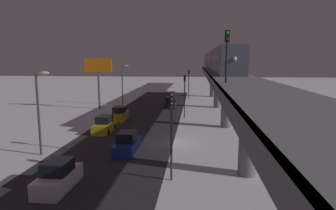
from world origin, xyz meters
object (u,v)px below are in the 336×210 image
object	(u,v)px
sedan_yellow_2	(120,115)
traffic_light_near	(171,124)
sedan_white_2	(58,177)
traffic_light_mid	(185,90)
sedan_blue	(127,144)
sedan_black	(171,103)
traffic_light_far	(189,80)
rail_signal	(227,47)
commercial_billboard	(98,70)
subway_train	(214,60)
sedan_yellow	(105,125)

from	to	relation	value
sedan_yellow_2	traffic_light_near	distance (m)	22.77
sedan_white_2	traffic_light_mid	xyz separation A→B (m)	(-7.50, -24.84, 3.40)
sedan_blue	sedan_black	size ratio (longest dim) A/B	1.00
traffic_light_far	traffic_light_near	bearing A→B (deg)	90.00
rail_signal	commercial_billboard	world-z (taller)	rail_signal
sedan_yellow_2	commercial_billboard	size ratio (longest dim) A/B	0.48
traffic_light_mid	sedan_black	bearing A→B (deg)	-73.15
rail_signal	traffic_light_mid	bearing A→B (deg)	-78.63
sedan_yellow_2	sedan_blue	bearing A→B (deg)	107.61
sedan_white_2	traffic_light_near	bearing A→B (deg)	-164.54
traffic_light_mid	commercial_billboard	distance (m)	17.12
traffic_light_near	commercial_billboard	distance (m)	33.61
traffic_light_far	commercial_billboard	distance (m)	22.21
traffic_light_mid	subway_train	bearing A→B (deg)	-102.60
sedan_blue	sedan_yellow_2	world-z (taller)	same
subway_train	commercial_billboard	world-z (taller)	subway_train
rail_signal	sedan_black	bearing A→B (deg)	-76.81
traffic_light_far	sedan_blue	bearing A→B (deg)	83.22
rail_signal	sedan_yellow_2	bearing A→B (deg)	-52.84
subway_train	sedan_yellow	distance (m)	38.31
sedan_yellow_2	traffic_light_near	world-z (taller)	traffic_light_near
subway_train	commercial_billboard	bearing A→B (deg)	40.85
sedan_yellow	sedan_yellow_2	xyz separation A→B (m)	(0.00, -6.95, 0.01)
sedan_black	sedan_white_2	size ratio (longest dim) A/B	1.04
sedan_black	sedan_white_2	xyz separation A→B (m)	(4.60, 34.42, 0.00)
sedan_yellow	sedan_white_2	size ratio (longest dim) A/B	1.08
sedan_black	traffic_light_mid	size ratio (longest dim) A/B	0.68
traffic_light_near	traffic_light_mid	xyz separation A→B (m)	(0.00, -22.77, 0.00)
subway_train	sedan_yellow_2	xyz separation A→B (m)	(14.93, 27.44, -7.85)
rail_signal	sedan_blue	distance (m)	12.72
sedan_black	sedan_yellow_2	size ratio (longest dim) A/B	1.03
traffic_light_near	traffic_light_mid	bearing A→B (deg)	-90.00
rail_signal	sedan_white_2	distance (m)	15.32
subway_train	traffic_light_mid	world-z (taller)	subway_train
rail_signal	sedan_yellow	distance (m)	19.12
sedan_yellow_2	traffic_light_mid	world-z (taller)	traffic_light_mid
sedan_white_2	commercial_billboard	bearing A→B (deg)	-76.06
traffic_light_near	traffic_light_mid	distance (m)	22.77
sedan_blue	sedan_yellow_2	distance (m)	15.20
sedan_blue	rail_signal	bearing A→B (deg)	-19.24
sedan_blue	traffic_light_far	world-z (taller)	traffic_light_far
rail_signal	sedan_black	distance (m)	31.41
sedan_white_2	commercial_billboard	world-z (taller)	commercial_billboard
sedan_blue	traffic_light_near	distance (m)	8.35
traffic_light_near	traffic_light_far	distance (m)	45.54
rail_signal	sedan_yellow_2	distance (m)	23.68
sedan_blue	sedan_yellow	bearing A→B (deg)	121.38
traffic_light_mid	traffic_light_far	xyz separation A→B (m)	(0.00, -22.77, 0.00)
sedan_yellow	traffic_light_mid	world-z (taller)	traffic_light_mid
subway_train	sedan_blue	size ratio (longest dim) A/B	16.91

